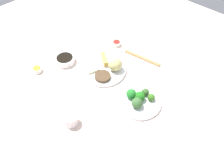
{
  "coord_description": "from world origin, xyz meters",
  "views": [
    {
      "loc": [
        0.71,
        -0.6,
        0.94
      ],
      "look_at": [
        0.1,
        0.02,
        0.06
      ],
      "focal_mm": 36.41,
      "sensor_mm": 36.0,
      "label": 1
    }
  ],
  "objects_px": {
    "sauce_ramekin_hot_mustard": "(37,70)",
    "chopsticks_pair": "(142,58)",
    "broccoli_plate": "(139,101)",
    "soy_sauce_bowl": "(65,60)",
    "main_plate": "(104,70)",
    "sauce_ramekin_sweet_and_sour": "(116,44)",
    "teacup": "(71,120)"
  },
  "relations": [
    {
      "from": "sauce_ramekin_hot_mustard",
      "to": "chopsticks_pair",
      "type": "relative_size",
      "value": 0.22
    },
    {
      "from": "broccoli_plate",
      "to": "soy_sauce_bowl",
      "type": "relative_size",
      "value": 1.97
    },
    {
      "from": "soy_sauce_bowl",
      "to": "chopsticks_pair",
      "type": "xyz_separation_m",
      "value": [
        0.3,
        0.35,
        -0.01
      ]
    },
    {
      "from": "soy_sauce_bowl",
      "to": "broccoli_plate",
      "type": "bearing_deg",
      "value": 9.29
    },
    {
      "from": "main_plate",
      "to": "broccoli_plate",
      "type": "bearing_deg",
      "value": -5.18
    },
    {
      "from": "main_plate",
      "to": "sauce_ramekin_sweet_and_sour",
      "type": "height_order",
      "value": "sauce_ramekin_sweet_and_sour"
    },
    {
      "from": "teacup",
      "to": "chopsticks_pair",
      "type": "distance_m",
      "value": 0.59
    },
    {
      "from": "sauce_ramekin_sweet_and_sour",
      "to": "chopsticks_pair",
      "type": "relative_size",
      "value": 0.22
    },
    {
      "from": "broccoli_plate",
      "to": "teacup",
      "type": "relative_size",
      "value": 3.43
    },
    {
      "from": "chopsticks_pair",
      "to": "broccoli_plate",
      "type": "bearing_deg",
      "value": -53.28
    },
    {
      "from": "broccoli_plate",
      "to": "chopsticks_pair",
      "type": "xyz_separation_m",
      "value": [
        -0.2,
        0.27,
        -0.0
      ]
    },
    {
      "from": "main_plate",
      "to": "chopsticks_pair",
      "type": "distance_m",
      "value": 0.26
    },
    {
      "from": "soy_sauce_bowl",
      "to": "sauce_ramekin_sweet_and_sour",
      "type": "height_order",
      "value": "soy_sauce_bowl"
    },
    {
      "from": "soy_sauce_bowl",
      "to": "chopsticks_pair",
      "type": "bearing_deg",
      "value": 48.74
    },
    {
      "from": "broccoli_plate",
      "to": "teacup",
      "type": "bearing_deg",
      "value": -114.49
    },
    {
      "from": "teacup",
      "to": "sauce_ramekin_hot_mustard",
      "type": "bearing_deg",
      "value": 169.04
    },
    {
      "from": "sauce_ramekin_sweet_and_sour",
      "to": "soy_sauce_bowl",
      "type": "bearing_deg",
      "value": -107.43
    },
    {
      "from": "soy_sauce_bowl",
      "to": "sauce_ramekin_sweet_and_sour",
      "type": "bearing_deg",
      "value": 72.57
    },
    {
      "from": "broccoli_plate",
      "to": "sauce_ramekin_sweet_and_sour",
      "type": "distance_m",
      "value": 0.47
    },
    {
      "from": "main_plate",
      "to": "chopsticks_pair",
      "type": "height_order",
      "value": "main_plate"
    },
    {
      "from": "sauce_ramekin_hot_mustard",
      "to": "teacup",
      "type": "relative_size",
      "value": 0.8
    },
    {
      "from": "sauce_ramekin_sweet_and_sour",
      "to": "sauce_ramekin_hot_mustard",
      "type": "relative_size",
      "value": 1.0
    },
    {
      "from": "sauce_ramekin_sweet_and_sour",
      "to": "sauce_ramekin_hot_mustard",
      "type": "height_order",
      "value": "same"
    },
    {
      "from": "chopsticks_pair",
      "to": "teacup",
      "type": "bearing_deg",
      "value": -84.92
    },
    {
      "from": "sauce_ramekin_hot_mustard",
      "to": "teacup",
      "type": "distance_m",
      "value": 0.42
    },
    {
      "from": "main_plate",
      "to": "sauce_ramekin_hot_mustard",
      "type": "bearing_deg",
      "value": -134.93
    },
    {
      "from": "sauce_ramekin_sweet_and_sour",
      "to": "broccoli_plate",
      "type": "bearing_deg",
      "value": -32.07
    },
    {
      "from": "sauce_ramekin_hot_mustard",
      "to": "chopsticks_pair",
      "type": "xyz_separation_m",
      "value": [
        0.36,
        0.51,
        -0.01
      ]
    },
    {
      "from": "sauce_ramekin_sweet_and_sour",
      "to": "sauce_ramekin_hot_mustard",
      "type": "xyz_separation_m",
      "value": [
        -0.15,
        -0.49,
        0.0
      ]
    },
    {
      "from": "broccoli_plate",
      "to": "chopsticks_pair",
      "type": "height_order",
      "value": "broccoli_plate"
    },
    {
      "from": "broccoli_plate",
      "to": "sauce_ramekin_sweet_and_sour",
      "type": "xyz_separation_m",
      "value": [
        -0.4,
        0.25,
        0.01
      ]
    },
    {
      "from": "soy_sauce_bowl",
      "to": "teacup",
      "type": "relative_size",
      "value": 1.74
    }
  ]
}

